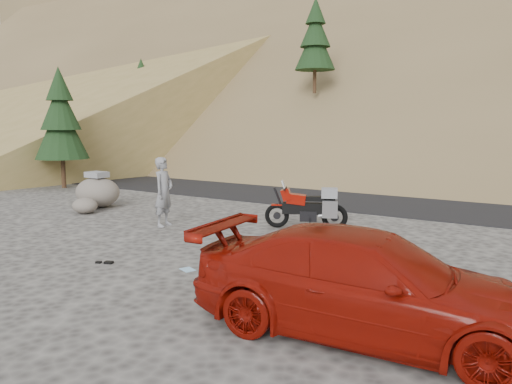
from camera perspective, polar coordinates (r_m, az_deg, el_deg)
ground at (r=11.62m, az=-6.82°, el=-5.70°), size 140.00×140.00×0.00m
road at (r=19.28m, az=10.55°, el=-0.36°), size 120.00×7.00×0.05m
hillside at (r=50.76m, az=25.38°, el=16.61°), size 120.00×73.00×46.72m
conifer_verge at (r=22.50m, az=-21.43°, el=7.78°), size 2.20×2.20×5.04m
motorcycle at (r=12.95m, az=6.17°, el=-1.82°), size 2.00×1.12×1.28m
man at (r=13.53m, az=-10.41°, el=-3.83°), size 0.55×0.73×1.83m
red_car at (r=6.87m, az=12.51°, el=-15.58°), size 4.78×2.31×1.34m
boulder at (r=16.98m, az=-17.65°, el=0.02°), size 1.74×1.57×1.16m
small_rock at (r=15.97m, az=-18.97°, el=-1.49°), size 0.99×0.94×0.47m
gear_bottle at (r=9.38m, az=-4.46°, el=-8.30°), size 0.08×0.08×0.21m
gear_funnel at (r=7.92m, az=5.79°, el=-11.45°), size 0.19×0.19×0.20m
gear_glove_a at (r=10.22m, az=-16.48°, el=-7.72°), size 0.19×0.16×0.05m
gear_glove_b at (r=10.31m, az=-17.56°, el=-7.66°), size 0.13×0.12×0.04m
gear_blue_cloth at (r=9.49m, az=-7.81°, el=-8.77°), size 0.34×0.30×0.01m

